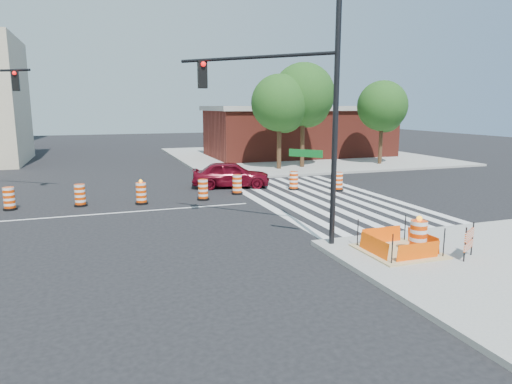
% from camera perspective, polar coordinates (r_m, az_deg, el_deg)
% --- Properties ---
extents(ground, '(120.00, 120.00, 0.00)m').
position_cam_1_polar(ground, '(20.73, -20.04, -2.71)').
color(ground, black).
rests_on(ground, ground).
extents(sidewalk_ne, '(22.00, 22.00, 0.15)m').
position_cam_1_polar(sidewalk_ne, '(42.31, 5.31, 4.52)').
color(sidewalk_ne, gray).
rests_on(sidewalk_ne, ground).
extents(crosswalk_east, '(6.75, 13.50, 0.01)m').
position_cam_1_polar(crosswalk_east, '(23.25, 7.99, -0.74)').
color(crosswalk_east, silver).
rests_on(crosswalk_east, ground).
extents(lane_centerline, '(14.00, 0.12, 0.01)m').
position_cam_1_polar(lane_centerline, '(20.73, -20.04, -2.69)').
color(lane_centerline, silver).
rests_on(lane_centerline, ground).
extents(excavation_pit, '(2.20, 2.20, 0.90)m').
position_cam_1_polar(excavation_pit, '(14.78, 17.38, -6.90)').
color(excavation_pit, tan).
rests_on(excavation_pit, ground).
extents(brick_storefront, '(16.50, 8.50, 4.60)m').
position_cam_1_polar(brick_storefront, '(42.13, 5.37, 7.55)').
color(brick_storefront, maroon).
rests_on(brick_storefront, ground).
extents(red_coupe, '(4.70, 2.78, 1.50)m').
position_cam_1_polar(red_coupe, '(26.04, -3.16, 2.22)').
color(red_coupe, '#5A0715').
rests_on(red_coupe, ground).
extents(signal_pole_se, '(4.09, 4.38, 7.75)m').
position_cam_1_polar(signal_pole_se, '(15.13, 4.02, 11.39)').
color(signal_pole_se, black).
rests_on(signal_pole_se, ground).
extents(pit_drum, '(0.62, 0.62, 1.22)m').
position_cam_1_polar(pit_drum, '(14.53, 19.61, -5.55)').
color(pit_drum, black).
rests_on(pit_drum, ground).
extents(barricade, '(0.76, 0.49, 1.02)m').
position_cam_1_polar(barricade, '(14.80, 25.08, -5.43)').
color(barricade, '#E63E04').
rests_on(barricade, ground).
extents(tree_north_c, '(4.01, 4.01, 6.82)m').
position_cam_1_polar(tree_north_c, '(32.72, 3.00, 10.66)').
color(tree_north_c, '#382314').
rests_on(tree_north_c, ground).
extents(tree_north_d, '(4.52, 4.52, 7.69)m').
position_cam_1_polar(tree_north_d, '(33.92, 5.97, 11.61)').
color(tree_north_d, '#382314').
rests_on(tree_north_d, ground).
extents(tree_north_e, '(3.84, 3.84, 6.52)m').
position_cam_1_polar(tree_north_e, '(36.85, 15.54, 9.99)').
color(tree_north_e, '#382314').
rests_on(tree_north_e, ground).
extents(median_drum_3, '(0.60, 0.60, 1.02)m').
position_cam_1_polar(median_drum_3, '(23.11, -28.46, -0.81)').
color(median_drum_3, black).
rests_on(median_drum_3, ground).
extents(median_drum_4, '(0.60, 0.60, 1.02)m').
position_cam_1_polar(median_drum_4, '(22.60, -21.13, -0.47)').
color(median_drum_4, black).
rests_on(median_drum_4, ground).
extents(median_drum_5, '(0.60, 0.60, 1.18)m').
position_cam_1_polar(median_drum_5, '(22.21, -14.15, -0.23)').
color(median_drum_5, black).
rests_on(median_drum_5, ground).
extents(median_drum_6, '(0.60, 0.60, 1.02)m').
position_cam_1_polar(median_drum_6, '(22.64, -6.64, 0.20)').
color(median_drum_6, black).
rests_on(median_drum_6, ground).
extents(median_drum_7, '(0.60, 0.60, 1.02)m').
position_cam_1_polar(median_drum_7, '(24.02, -2.38, 0.86)').
color(median_drum_7, black).
rests_on(median_drum_7, ground).
extents(median_drum_8, '(0.60, 0.60, 1.02)m').
position_cam_1_polar(median_drum_8, '(25.32, 4.73, 1.34)').
color(median_drum_8, black).
rests_on(median_drum_8, ground).
extents(median_drum_9, '(0.60, 0.60, 1.02)m').
position_cam_1_polar(median_drum_9, '(25.38, 10.25, 1.23)').
color(median_drum_9, black).
rests_on(median_drum_9, ground).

